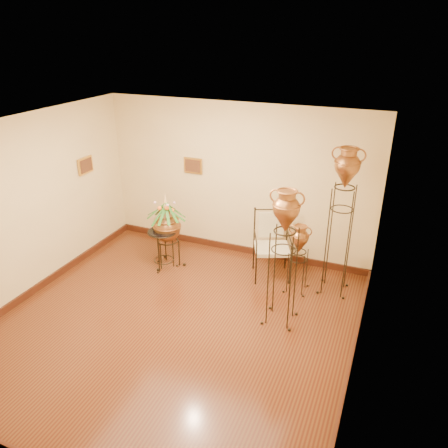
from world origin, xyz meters
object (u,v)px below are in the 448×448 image
at_px(amphora_tall, 341,221).
at_px(amphora_mid, 283,258).
at_px(planter_urn, 167,225).
at_px(side_table, 163,248).
at_px(armchair, 272,246).

bearing_deg(amphora_tall, amphora_mid, -117.84).
height_order(planter_urn, side_table, planter_urn).
height_order(amphora_mid, planter_urn, amphora_mid).
height_order(amphora_mid, armchair, amphora_mid).
bearing_deg(armchair, amphora_mid, -90.22).
xyz_separation_m(amphora_tall, side_table, (-2.91, -0.41, -0.85)).
xyz_separation_m(amphora_tall, amphora_mid, (-0.58, -1.10, -0.19)).
bearing_deg(side_table, amphora_tall, 8.01).
distance_m(amphora_mid, planter_urn, 2.45).
bearing_deg(amphora_mid, planter_urn, 160.58).
distance_m(planter_urn, armchair, 1.85).
height_order(amphora_tall, side_table, amphora_tall).
relative_size(amphora_tall, side_table, 2.64).
distance_m(amphora_tall, planter_urn, 2.93).
relative_size(amphora_tall, planter_urn, 1.71).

